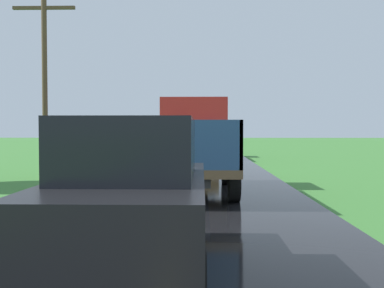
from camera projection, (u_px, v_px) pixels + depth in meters
name	position (u px, v px, depth m)	size (l,w,h in m)	color
banana_truck_near	(194.00, 142.00, 12.94)	(2.38, 5.82, 2.80)	#2D2D30
banana_truck_far	(199.00, 136.00, 28.24)	(2.38, 5.81, 2.80)	#2D2D30
utility_pole_roadside	(45.00, 79.00, 16.31)	(2.38, 0.20, 6.91)	brown
following_car	(135.00, 194.00, 5.21)	(1.74, 4.10, 1.92)	black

